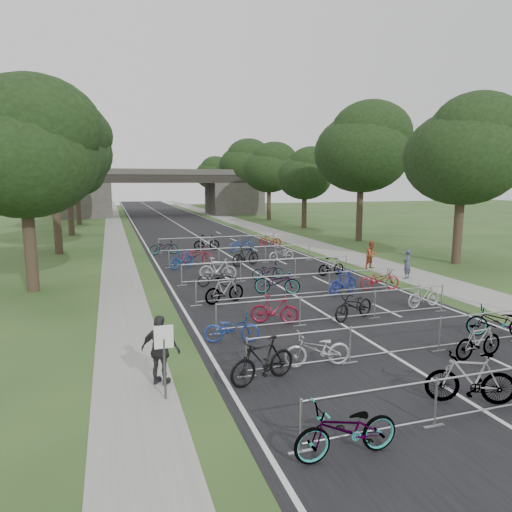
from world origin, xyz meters
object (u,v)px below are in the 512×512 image
(park_sign, at_px, (164,348))
(pedestrian_c, at_px, (161,351))
(bike_1, at_px, (471,379))
(pedestrian_b, at_px, (372,255))
(pedestrian_a, at_px, (407,264))
(bike_0, at_px, (347,430))
(overpass_bridge, at_px, (162,192))

(park_sign, bearing_deg, pedestrian_c, 90.00)
(bike_1, bearing_deg, park_sign, -83.88)
(park_sign, xyz_separation_m, pedestrian_b, (13.69, 13.06, -0.44))
(pedestrian_a, height_order, pedestrian_c, pedestrian_c)
(pedestrian_b, bearing_deg, bike_0, -137.58)
(bike_1, distance_m, pedestrian_b, 16.93)
(bike_1, distance_m, pedestrian_a, 14.26)
(bike_0, bearing_deg, pedestrian_c, -145.87)
(pedestrian_b, bearing_deg, pedestrian_a, -100.43)
(pedestrian_b, bearing_deg, park_sign, -150.85)
(overpass_bridge, distance_m, park_sign, 62.41)
(park_sign, distance_m, pedestrian_b, 18.92)
(pedestrian_a, distance_m, pedestrian_b, 3.12)
(bike_1, bearing_deg, bike_0, -49.17)
(park_sign, distance_m, bike_1, 7.18)
(overpass_bridge, distance_m, bike_0, 65.59)
(park_sign, distance_m, pedestrian_a, 17.11)
(overpass_bridge, xyz_separation_m, bike_0, (-3.84, -65.41, -2.98))
(pedestrian_a, bearing_deg, park_sign, 3.35)
(bike_0, relative_size, pedestrian_b, 1.29)
(overpass_bridge, bearing_deg, park_sign, -96.26)
(overpass_bridge, height_order, park_sign, overpass_bridge)
(overpass_bridge, bearing_deg, bike_1, -90.05)
(overpass_bridge, bearing_deg, pedestrian_a, -82.23)
(bike_1, height_order, pedestrian_b, pedestrian_b)
(pedestrian_c, bearing_deg, overpass_bridge, -64.30)
(pedestrian_a, height_order, pedestrian_b, pedestrian_b)
(overpass_bridge, relative_size, pedestrian_a, 19.54)
(bike_1, bearing_deg, overpass_bridge, -154.49)
(bike_1, relative_size, pedestrian_a, 1.29)
(overpass_bridge, relative_size, pedestrian_c, 17.14)
(park_sign, height_order, bike_0, park_sign)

